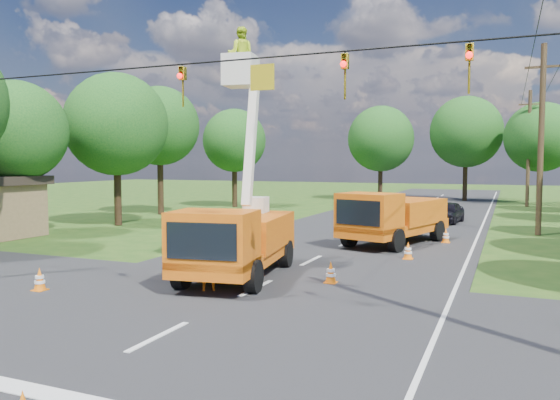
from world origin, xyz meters
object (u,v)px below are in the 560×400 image
at_px(tree_left_d, 116,125).
at_px(pole_right_far, 529,148).
at_px(tree_far_c, 541,137).
at_px(traffic_cone_7, 446,236).
at_px(tree_far_a, 381,139).
at_px(tree_left_c, 16,131).
at_px(tree_far_b, 466,132).
at_px(bucket_truck, 237,226).
at_px(ground_worker, 209,264).
at_px(pole_right_mid, 541,138).
at_px(tree_left_e, 160,126).
at_px(traffic_cone_3, 408,251).
at_px(traffic_cone_2, 331,273).
at_px(distant_car, 447,212).
at_px(traffic_cone_4, 40,280).
at_px(tree_left_f, 234,141).
at_px(second_truck, 392,217).

bearing_deg(tree_left_d, pole_right_far, 46.77).
bearing_deg(tree_far_c, pole_right_far, -116.57).
relative_size(traffic_cone_7, tree_far_a, 0.07).
bearing_deg(traffic_cone_7, tree_left_c, -163.77).
xyz_separation_m(traffic_cone_7, tree_far_a, (-9.30, 27.94, 5.83)).
relative_size(traffic_cone_7, tree_far_b, 0.07).
relative_size(bucket_truck, pole_right_far, 0.83).
bearing_deg(tree_far_a, ground_worker, -84.65).
bearing_deg(tree_left_c, ground_worker, -23.86).
xyz_separation_m(traffic_cone_7, pole_right_mid, (4.20, 4.94, 4.75)).
xyz_separation_m(bucket_truck, tree_left_e, (-15.54, 17.81, 4.73)).
relative_size(traffic_cone_3, tree_far_a, 0.07).
bearing_deg(bucket_truck, traffic_cone_3, 41.84).
xyz_separation_m(bucket_truck, traffic_cone_3, (4.66, 5.70, -1.40)).
xyz_separation_m(ground_worker, traffic_cone_2, (3.04, 2.39, -0.46)).
relative_size(bucket_truck, tree_left_d, 0.90).
bearing_deg(tree_far_b, tree_left_d, -120.96).
bearing_deg(pole_right_mid, distant_car, 140.98).
xyz_separation_m(traffic_cone_2, tree_left_d, (-16.86, 10.39, 5.77)).
bearing_deg(pole_right_mid, traffic_cone_2, -113.33).
xyz_separation_m(traffic_cone_7, tree_far_b, (-1.30, 29.94, 6.45)).
height_order(distant_car, traffic_cone_2, distant_car).
distance_m(bucket_truck, traffic_cone_4, 6.21).
bearing_deg(tree_far_c, tree_left_f, -153.72).
bearing_deg(tree_left_d, tree_left_c, -104.04).
bearing_deg(tree_far_c, bucket_truck, -105.89).
distance_m(ground_worker, pole_right_mid, 20.69).
relative_size(ground_worker, tree_left_f, 0.20).
xyz_separation_m(traffic_cone_3, traffic_cone_4, (-9.25, -9.63, 0.00)).
bearing_deg(traffic_cone_2, distant_car, 85.36).
height_order(second_truck, distant_car, second_truck).
height_order(distant_car, tree_far_a, tree_far_a).
bearing_deg(pole_right_far, tree_far_b, 137.73).
height_order(ground_worker, traffic_cone_3, ground_worker).
distance_m(bucket_truck, distant_car, 20.48).
bearing_deg(tree_left_e, ground_worker, -51.70).
xyz_separation_m(tree_left_f, tree_far_c, (24.30, 12.00, 0.38)).
xyz_separation_m(ground_worker, tree_left_c, (-15.32, 6.78, 4.62)).
bearing_deg(traffic_cone_3, tree_left_d, 164.49).
distance_m(tree_left_e, tree_far_c, 33.04).
bearing_deg(pole_right_mid, tree_far_a, 120.41).
distance_m(traffic_cone_4, tree_left_e, 25.10).
bearing_deg(pole_right_mid, bucket_truck, -121.70).
distance_m(tree_left_e, tree_far_b, 30.35).
relative_size(ground_worker, traffic_cone_7, 2.31).
bearing_deg(traffic_cone_7, traffic_cone_4, -124.48).
bearing_deg(tree_far_b, traffic_cone_3, -89.35).
distance_m(second_truck, pole_right_mid, 9.88).
bearing_deg(pole_right_mid, tree_left_d, -167.99).
bearing_deg(bucket_truck, second_truck, 61.69).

